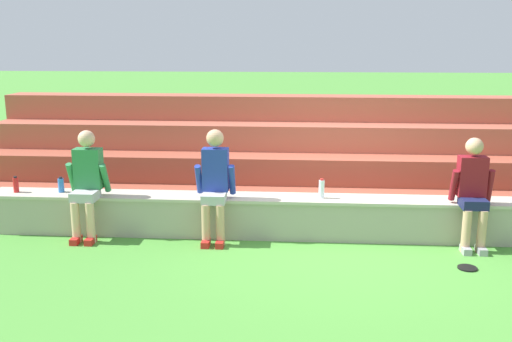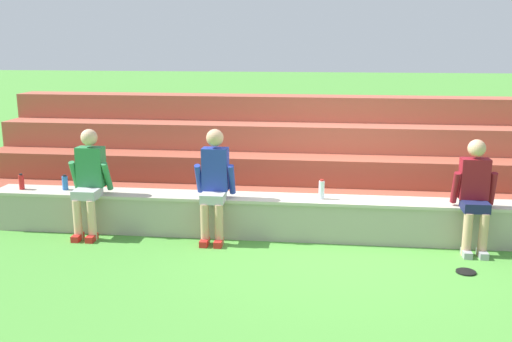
% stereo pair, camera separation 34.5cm
% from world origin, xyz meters
% --- Properties ---
extents(ground_plane, '(80.00, 80.00, 0.00)m').
position_xyz_m(ground_plane, '(0.00, 0.00, 0.00)').
color(ground_plane, '#4C9338').
extents(stone_seating_wall, '(9.57, 0.48, 0.54)m').
position_xyz_m(stone_seating_wall, '(0.00, 0.22, 0.29)').
color(stone_seating_wall, '#A8A08E').
rests_on(stone_seating_wall, ground).
extents(brick_bleachers, '(11.25, 2.22, 1.64)m').
position_xyz_m(brick_bleachers, '(0.00, 2.10, 0.62)').
color(brick_bleachers, '#A14A35').
rests_on(brick_bleachers, ground).
extents(person_far_left, '(0.53, 0.57, 1.42)m').
position_xyz_m(person_far_left, '(-3.37, 0.00, 0.77)').
color(person_far_left, '#DBAD89').
rests_on(person_far_left, ground).
extents(person_left_of_center, '(0.51, 0.55, 1.45)m').
position_xyz_m(person_left_of_center, '(-1.68, 0.01, 0.79)').
color(person_left_of_center, tan).
rests_on(person_left_of_center, ground).
extents(person_center, '(0.52, 0.53, 1.39)m').
position_xyz_m(person_center, '(1.56, -0.02, 0.75)').
color(person_center, tan).
rests_on(person_center, ground).
extents(water_bottle_center_gap, '(0.08, 0.08, 0.26)m').
position_xyz_m(water_bottle_center_gap, '(-0.30, 0.20, 0.67)').
color(water_bottle_center_gap, silver).
rests_on(water_bottle_center_gap, stone_seating_wall).
extents(water_bottle_mid_right, '(0.07, 0.07, 0.22)m').
position_xyz_m(water_bottle_mid_right, '(-4.43, 0.20, 0.65)').
color(water_bottle_mid_right, red).
rests_on(water_bottle_mid_right, stone_seating_wall).
extents(water_bottle_near_left, '(0.08, 0.08, 0.21)m').
position_xyz_m(water_bottle_near_left, '(-3.82, 0.25, 0.64)').
color(water_bottle_near_left, blue).
rests_on(water_bottle_near_left, stone_seating_wall).
extents(frisbee, '(0.22, 0.22, 0.02)m').
position_xyz_m(frisbee, '(1.34, -0.75, 0.01)').
color(frisbee, black).
rests_on(frisbee, ground).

